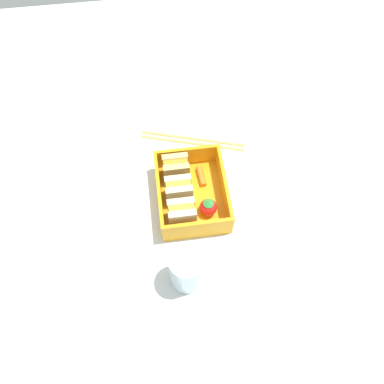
{
  "coord_description": "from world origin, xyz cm",
  "views": [
    {
      "loc": [
        -31.32,
        4.14,
        60.72
      ],
      "look_at": [
        0.0,
        0.0,
        2.7
      ],
      "focal_mm": 35.0,
      "sensor_mm": 36.0,
      "label": 1
    }
  ],
  "objects_px": {
    "sandwich_center": "(176,169)",
    "drinking_glass": "(187,269)",
    "chopstick_pair": "(192,140)",
    "sandwich_center_left": "(179,191)",
    "strawberry_far_left": "(208,207)",
    "carrot_stick_far_left": "(201,176)",
    "sandwich_left": "(182,214)"
  },
  "relations": [
    {
      "from": "sandwich_center_left",
      "to": "chopstick_pair",
      "type": "distance_m",
      "value": 0.14
    },
    {
      "from": "sandwich_left",
      "to": "drinking_glass",
      "type": "height_order",
      "value": "drinking_glass"
    },
    {
      "from": "chopstick_pair",
      "to": "sandwich_left",
      "type": "bearing_deg",
      "value": 166.7
    },
    {
      "from": "sandwich_center",
      "to": "drinking_glass",
      "type": "bearing_deg",
      "value": 179.02
    },
    {
      "from": "carrot_stick_far_left",
      "to": "drinking_glass",
      "type": "bearing_deg",
      "value": 164.96
    },
    {
      "from": "chopstick_pair",
      "to": "carrot_stick_far_left",
      "type": "bearing_deg",
      "value": -177.83
    },
    {
      "from": "sandwich_left",
      "to": "sandwich_center_left",
      "type": "distance_m",
      "value": 0.04
    },
    {
      "from": "sandwich_center",
      "to": "strawberry_far_left",
      "type": "relative_size",
      "value": 1.4
    },
    {
      "from": "sandwich_center_left",
      "to": "drinking_glass",
      "type": "relative_size",
      "value": 0.56
    },
    {
      "from": "sandwich_center_left",
      "to": "strawberry_far_left",
      "type": "xyz_separation_m",
      "value": [
        -0.03,
        -0.05,
        -0.01
      ]
    },
    {
      "from": "chopstick_pair",
      "to": "drinking_glass",
      "type": "xyz_separation_m",
      "value": [
        -0.27,
        0.04,
        0.04
      ]
    },
    {
      "from": "carrot_stick_far_left",
      "to": "sandwich_left",
      "type": "bearing_deg",
      "value": 150.95
    },
    {
      "from": "strawberry_far_left",
      "to": "chopstick_pair",
      "type": "bearing_deg",
      "value": 2.0
    },
    {
      "from": "sandwich_left",
      "to": "strawberry_far_left",
      "type": "relative_size",
      "value": 1.4
    },
    {
      "from": "carrot_stick_far_left",
      "to": "strawberry_far_left",
      "type": "bearing_deg",
      "value": -178.23
    },
    {
      "from": "carrot_stick_far_left",
      "to": "chopstick_pair",
      "type": "height_order",
      "value": "carrot_stick_far_left"
    },
    {
      "from": "sandwich_left",
      "to": "chopstick_pair",
      "type": "xyz_separation_m",
      "value": [
        0.17,
        -0.04,
        -0.03
      ]
    },
    {
      "from": "sandwich_center_left",
      "to": "carrot_stick_far_left",
      "type": "relative_size",
      "value": 1.3
    },
    {
      "from": "sandwich_left",
      "to": "sandwich_center_left",
      "type": "height_order",
      "value": "same"
    },
    {
      "from": "chopstick_pair",
      "to": "sandwich_center_left",
      "type": "bearing_deg",
      "value": 162.36
    },
    {
      "from": "sandwich_center",
      "to": "chopstick_pair",
      "type": "bearing_deg",
      "value": -25.91
    },
    {
      "from": "sandwich_left",
      "to": "carrot_stick_far_left",
      "type": "bearing_deg",
      "value": -29.05
    },
    {
      "from": "sandwich_center_left",
      "to": "carrot_stick_far_left",
      "type": "bearing_deg",
      "value": -51.32
    },
    {
      "from": "drinking_glass",
      "to": "sandwich_center_left",
      "type": "bearing_deg",
      "value": -1.29
    },
    {
      "from": "sandwich_left",
      "to": "carrot_stick_far_left",
      "type": "xyz_separation_m",
      "value": [
        0.08,
        -0.04,
        -0.02
      ]
    },
    {
      "from": "carrot_stick_far_left",
      "to": "chopstick_pair",
      "type": "bearing_deg",
      "value": 2.17
    },
    {
      "from": "sandwich_center",
      "to": "drinking_glass",
      "type": "height_order",
      "value": "drinking_glass"
    },
    {
      "from": "sandwich_left",
      "to": "sandwich_center",
      "type": "distance_m",
      "value": 0.09
    },
    {
      "from": "chopstick_pair",
      "to": "drinking_glass",
      "type": "height_order",
      "value": "drinking_glass"
    },
    {
      "from": "sandwich_left",
      "to": "sandwich_center_left",
      "type": "relative_size",
      "value": 1.0
    },
    {
      "from": "sandwich_center_left",
      "to": "strawberry_far_left",
      "type": "bearing_deg",
      "value": -125.92
    },
    {
      "from": "sandwich_left",
      "to": "sandwich_center",
      "type": "height_order",
      "value": "same"
    }
  ]
}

